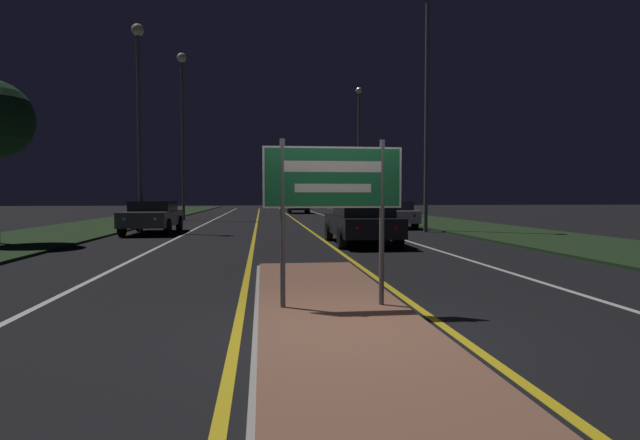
# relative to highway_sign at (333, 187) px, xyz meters

# --- Properties ---
(ground_plane) EXTENTS (160.00, 160.00, 0.00)m
(ground_plane) POSITION_rel_highway_sign_xyz_m (0.00, -1.06, -1.73)
(ground_plane) COLOR black
(median_island) EXTENTS (2.14, 8.98, 0.10)m
(median_island) POSITION_rel_highway_sign_xyz_m (0.00, 0.00, -1.69)
(median_island) COLOR #999993
(median_island) RESTS_ON ground_plane
(verge_left) EXTENTS (5.00, 100.00, 0.08)m
(verge_left) POSITION_rel_highway_sign_xyz_m (-9.50, 18.94, -1.69)
(verge_left) COLOR #1E3319
(verge_left) RESTS_ON ground_plane
(verge_right) EXTENTS (5.00, 100.00, 0.08)m
(verge_right) POSITION_rel_highway_sign_xyz_m (9.50, 18.94, -1.69)
(verge_right) COLOR #1E3319
(verge_right) RESTS_ON ground_plane
(centre_line_yellow_left) EXTENTS (0.12, 70.00, 0.01)m
(centre_line_yellow_left) POSITION_rel_highway_sign_xyz_m (-1.26, 23.94, -1.72)
(centre_line_yellow_left) COLOR gold
(centre_line_yellow_left) RESTS_ON ground_plane
(centre_line_yellow_right) EXTENTS (0.12, 70.00, 0.01)m
(centre_line_yellow_right) POSITION_rel_highway_sign_xyz_m (1.26, 23.94, -1.72)
(centre_line_yellow_right) COLOR gold
(centre_line_yellow_right) RESTS_ON ground_plane
(lane_line_white_left) EXTENTS (0.12, 70.00, 0.01)m
(lane_line_white_left) POSITION_rel_highway_sign_xyz_m (-4.20, 23.94, -1.72)
(lane_line_white_left) COLOR silver
(lane_line_white_left) RESTS_ON ground_plane
(lane_line_white_right) EXTENTS (0.12, 70.00, 0.01)m
(lane_line_white_right) POSITION_rel_highway_sign_xyz_m (4.20, 23.94, -1.72)
(lane_line_white_right) COLOR silver
(lane_line_white_right) RESTS_ON ground_plane
(edge_line_white_left) EXTENTS (0.10, 70.00, 0.01)m
(edge_line_white_left) POSITION_rel_highway_sign_xyz_m (-7.20, 23.94, -1.72)
(edge_line_white_left) COLOR silver
(edge_line_white_left) RESTS_ON ground_plane
(edge_line_white_right) EXTENTS (0.10, 70.00, 0.01)m
(edge_line_white_right) POSITION_rel_highway_sign_xyz_m (7.20, 23.94, -1.72)
(edge_line_white_right) COLOR silver
(edge_line_white_right) RESTS_ON ground_plane
(highway_sign) EXTENTS (1.90, 0.07, 2.27)m
(highway_sign) POSITION_rel_highway_sign_xyz_m (0.00, 0.00, 0.00)
(highway_sign) COLOR #56565B
(highway_sign) RESTS_ON median_island
(streetlight_left_near) EXTENTS (0.54, 0.54, 9.10)m
(streetlight_left_near) POSITION_rel_highway_sign_xyz_m (-6.29, 16.13, 4.22)
(streetlight_left_near) COLOR #56565B
(streetlight_left_near) RESTS_ON ground_plane
(streetlight_left_far) EXTENTS (0.63, 0.63, 11.04)m
(streetlight_left_far) POSITION_rel_highway_sign_xyz_m (-6.15, 27.44, 5.82)
(streetlight_left_far) COLOR #56565B
(streetlight_left_far) RESTS_ON ground_plane
(streetlight_right_near) EXTENTS (0.49, 0.49, 10.67)m
(streetlight_right_near) POSITION_rel_highway_sign_xyz_m (6.31, 14.83, 4.76)
(streetlight_right_near) COLOR #56565B
(streetlight_right_near) RESTS_ON ground_plane
(streetlight_right_far) EXTENTS (0.50, 0.50, 10.17)m
(streetlight_right_far) POSITION_rel_highway_sign_xyz_m (6.70, 32.34, 4.61)
(streetlight_right_far) COLOR #56565B
(streetlight_right_far) RESTS_ON ground_plane
(car_receding_0) EXTENTS (1.99, 4.76, 1.45)m
(car_receding_0) POSITION_rel_highway_sign_xyz_m (2.34, 9.62, -0.96)
(car_receding_0) COLOR black
(car_receding_0) RESTS_ON ground_plane
(car_receding_1) EXTENTS (1.92, 4.73, 1.34)m
(car_receding_1) POSITION_rel_highway_sign_xyz_m (5.57, 18.11, -1.01)
(car_receding_1) COLOR #B7B7BC
(car_receding_1) RESTS_ON ground_plane
(car_receding_2) EXTENTS (1.88, 4.36, 1.39)m
(car_receding_2) POSITION_rel_highway_sign_xyz_m (5.80, 30.14, -0.98)
(car_receding_2) COLOR #4C514C
(car_receding_2) RESTS_ON ground_plane
(car_receding_3) EXTENTS (1.88, 4.65, 1.55)m
(car_receding_3) POSITION_rel_highway_sign_xyz_m (2.43, 39.80, -0.92)
(car_receding_3) COLOR black
(car_receding_3) RESTS_ON ground_plane
(car_approaching_0) EXTENTS (2.00, 4.70, 1.40)m
(car_approaching_0) POSITION_rel_highway_sign_xyz_m (-5.63, 15.44, -0.97)
(car_approaching_0) COLOR #4C514C
(car_approaching_0) RESTS_ON ground_plane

